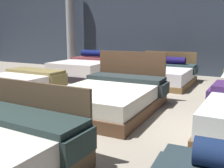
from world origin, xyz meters
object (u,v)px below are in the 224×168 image
Objects in this scene: bed_6 at (87,68)px; bed_3 at (15,86)px; support_pillar at (71,23)px; bed_4 at (110,97)px; bed_7 at (161,75)px.

bed_3 is at bearing -91.80° from bed_6.
bed_6 is at bearing -41.89° from support_pillar.
bed_4 is at bearing -46.79° from support_pillar.
bed_3 is at bearing -68.55° from support_pillar.
bed_7 reaches higher than bed_6.
support_pillar is (-4.02, 4.28, 1.52)m from bed_4.
support_pillar reaches higher than bed_7.
support_pillar reaches higher than bed_4.
bed_4 is (2.29, 0.11, -0.00)m from bed_3.
bed_4 is 3.56m from bed_6.
bed_3 is 4.95m from support_pillar.
bed_7 is 4.58m from support_pillar.
support_pillar is at bearing 160.08° from bed_7.
bed_4 is 6.06m from support_pillar.
bed_4 is 1.02× the size of bed_6.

